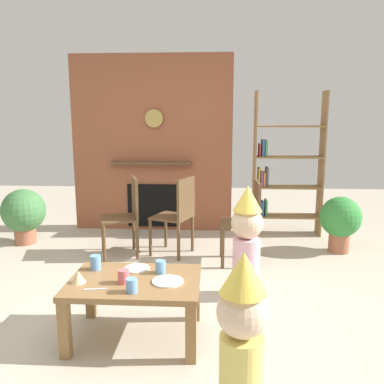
{
  "coord_description": "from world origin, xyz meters",
  "views": [
    {
      "loc": [
        0.34,
        -2.92,
        1.56
      ],
      "look_at": [
        0.15,
        0.4,
        0.94
      ],
      "focal_mm": 37.32,
      "sensor_mm": 36.0,
      "label": 1
    }
  ],
  "objects_px": {
    "paper_plate_front": "(168,281)",
    "paper_cup_center": "(132,285)",
    "child_in_pink": "(247,239)",
    "dining_chair_left": "(127,212)",
    "child_with_cone_hat": "(242,337)",
    "paper_cup_near_left": "(160,267)",
    "paper_plate_rear": "(137,268)",
    "bookshelf": "(282,171)",
    "birthday_cake_slice": "(78,277)",
    "dining_chair_middle": "(179,212)",
    "coffee_table": "(135,289)",
    "paper_cup_near_right": "(124,276)",
    "potted_plant_tall": "(340,220)",
    "dining_chair_right": "(248,217)",
    "potted_plant_short": "(24,213)",
    "paper_cup_far_left": "(95,262)"
  },
  "relations": [
    {
      "from": "paper_plate_front",
      "to": "paper_cup_center",
      "type": "bearing_deg",
      "value": -141.18
    },
    {
      "from": "child_in_pink",
      "to": "dining_chair_left",
      "type": "distance_m",
      "value": 1.63
    },
    {
      "from": "child_with_cone_hat",
      "to": "paper_plate_front",
      "type": "bearing_deg",
      "value": -10.06
    },
    {
      "from": "paper_cup_near_left",
      "to": "paper_plate_rear",
      "type": "distance_m",
      "value": 0.2
    },
    {
      "from": "bookshelf",
      "to": "birthday_cake_slice",
      "type": "distance_m",
      "value": 3.35
    },
    {
      "from": "dining_chair_left",
      "to": "birthday_cake_slice",
      "type": "bearing_deg",
      "value": 73.95
    },
    {
      "from": "paper_cup_near_left",
      "to": "paper_plate_front",
      "type": "relative_size",
      "value": 0.43
    },
    {
      "from": "paper_cup_near_left",
      "to": "birthday_cake_slice",
      "type": "relative_size",
      "value": 0.93
    },
    {
      "from": "paper_plate_rear",
      "to": "dining_chair_middle",
      "type": "xyz_separation_m",
      "value": [
        0.17,
        1.58,
        0.06
      ]
    },
    {
      "from": "birthday_cake_slice",
      "to": "child_in_pink",
      "type": "relative_size",
      "value": 0.1
    },
    {
      "from": "bookshelf",
      "to": "birthday_cake_slice",
      "type": "relative_size",
      "value": 19.0
    },
    {
      "from": "coffee_table",
      "to": "paper_plate_front",
      "type": "relative_size",
      "value": 4.21
    },
    {
      "from": "child_with_cone_hat",
      "to": "child_in_pink",
      "type": "relative_size",
      "value": 0.94
    },
    {
      "from": "coffee_table",
      "to": "paper_cup_near_right",
      "type": "distance_m",
      "value": 0.15
    },
    {
      "from": "child_with_cone_hat",
      "to": "coffee_table",
      "type": "bearing_deg",
      "value": -0.0
    },
    {
      "from": "paper_plate_front",
      "to": "child_in_pink",
      "type": "relative_size",
      "value": 0.22
    },
    {
      "from": "bookshelf",
      "to": "child_in_pink",
      "type": "bearing_deg",
      "value": -107.07
    },
    {
      "from": "birthday_cake_slice",
      "to": "potted_plant_tall",
      "type": "bearing_deg",
      "value": 40.74
    },
    {
      "from": "child_in_pink",
      "to": "dining_chair_right",
      "type": "relative_size",
      "value": 1.11
    },
    {
      "from": "paper_cup_near_left",
      "to": "potted_plant_tall",
      "type": "bearing_deg",
      "value": 45.0
    },
    {
      "from": "paper_plate_rear",
      "to": "birthday_cake_slice",
      "type": "distance_m",
      "value": 0.45
    },
    {
      "from": "potted_plant_short",
      "to": "paper_cup_near_right",
      "type": "bearing_deg",
      "value": -50.77
    },
    {
      "from": "bookshelf",
      "to": "paper_plate_rear",
      "type": "height_order",
      "value": "bookshelf"
    },
    {
      "from": "paper_plate_front",
      "to": "potted_plant_tall",
      "type": "distance_m",
      "value": 2.7
    },
    {
      "from": "birthday_cake_slice",
      "to": "dining_chair_left",
      "type": "xyz_separation_m",
      "value": [
        -0.06,
        1.81,
        0.03
      ]
    },
    {
      "from": "potted_plant_short",
      "to": "child_with_cone_hat",
      "type": "bearing_deg",
      "value": -48.94
    },
    {
      "from": "paper_cup_center",
      "to": "paper_cup_near_right",
      "type": "bearing_deg",
      "value": 121.18
    },
    {
      "from": "child_with_cone_hat",
      "to": "dining_chair_left",
      "type": "xyz_separation_m",
      "value": [
        -1.13,
        2.54,
        0.02
      ]
    },
    {
      "from": "paper_plate_front",
      "to": "child_in_pink",
      "type": "bearing_deg",
      "value": 51.45
    },
    {
      "from": "bookshelf",
      "to": "paper_plate_front",
      "type": "xyz_separation_m",
      "value": [
        -1.21,
        -2.74,
        -0.42
      ]
    },
    {
      "from": "dining_chair_left",
      "to": "potted_plant_tall",
      "type": "height_order",
      "value": "dining_chair_left"
    },
    {
      "from": "paper_cup_center",
      "to": "paper_cup_far_left",
      "type": "distance_m",
      "value": 0.52
    },
    {
      "from": "coffee_table",
      "to": "dining_chair_left",
      "type": "height_order",
      "value": "dining_chair_left"
    },
    {
      "from": "bookshelf",
      "to": "paper_cup_near_right",
      "type": "relative_size",
      "value": 20.03
    },
    {
      "from": "birthday_cake_slice",
      "to": "bookshelf",
      "type": "bearing_deg",
      "value": 56.78
    },
    {
      "from": "coffee_table",
      "to": "paper_cup_near_right",
      "type": "bearing_deg",
      "value": -133.14
    },
    {
      "from": "child_in_pink",
      "to": "potted_plant_tall",
      "type": "relative_size",
      "value": 1.51
    },
    {
      "from": "birthday_cake_slice",
      "to": "paper_plate_rear",
      "type": "bearing_deg",
      "value": 37.17
    },
    {
      "from": "paper_cup_far_left",
      "to": "dining_chair_right",
      "type": "relative_size",
      "value": 0.12
    },
    {
      "from": "child_with_cone_hat",
      "to": "birthday_cake_slice",
      "type": "bearing_deg",
      "value": 15.05
    },
    {
      "from": "birthday_cake_slice",
      "to": "potted_plant_short",
      "type": "distance_m",
      "value": 2.61
    },
    {
      "from": "child_in_pink",
      "to": "child_with_cone_hat",
      "type": "bearing_deg",
      "value": 44.29
    },
    {
      "from": "dining_chair_right",
      "to": "potted_plant_tall",
      "type": "relative_size",
      "value": 1.36
    },
    {
      "from": "bookshelf",
      "to": "paper_cup_far_left",
      "type": "height_order",
      "value": "bookshelf"
    },
    {
      "from": "paper_cup_near_left",
      "to": "paper_plate_rear",
      "type": "height_order",
      "value": "paper_cup_near_left"
    },
    {
      "from": "paper_cup_near_left",
      "to": "paper_plate_front",
      "type": "xyz_separation_m",
      "value": [
        0.07,
        -0.16,
        -0.04
      ]
    },
    {
      "from": "coffee_table",
      "to": "dining_chair_left",
      "type": "xyz_separation_m",
      "value": [
        -0.44,
        1.73,
        0.15
      ]
    },
    {
      "from": "dining_chair_left",
      "to": "potted_plant_short",
      "type": "relative_size",
      "value": 1.3
    },
    {
      "from": "birthday_cake_slice",
      "to": "dining_chair_right",
      "type": "height_order",
      "value": "dining_chair_right"
    },
    {
      "from": "paper_plate_rear",
      "to": "potted_plant_short",
      "type": "height_order",
      "value": "potted_plant_short"
    }
  ]
}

